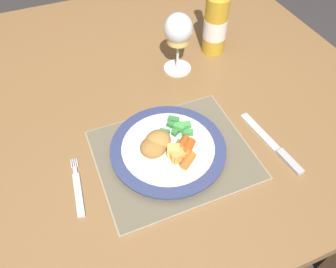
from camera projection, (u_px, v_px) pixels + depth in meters
name	position (u px, v px, depth m)	size (l,w,h in m)	color
ground_plane	(142.00, 221.00, 1.41)	(6.00, 6.00, 0.00)	#383333
dining_table	(127.00, 114.00, 0.91)	(1.28, 1.07, 0.74)	olive
placemat	(173.00, 155.00, 0.71)	(0.33, 0.27, 0.01)	gray
dinner_plate	(168.00, 149.00, 0.70)	(0.25, 0.25, 0.02)	white
breaded_croquettes	(156.00, 144.00, 0.68)	(0.08, 0.08, 0.04)	#A87033
green_beans_pile	(176.00, 129.00, 0.72)	(0.09, 0.09, 0.02)	#4CA84C
glazed_carrots	(184.00, 151.00, 0.67)	(0.07, 0.08, 0.02)	orange
fork	(78.00, 190.00, 0.65)	(0.03, 0.14, 0.01)	silver
table_knife	(275.00, 147.00, 0.72)	(0.04, 0.20, 0.01)	silver
wine_glass	(178.00, 32.00, 0.82)	(0.08, 0.08, 0.16)	silver
bottle	(216.00, 20.00, 0.89)	(0.07, 0.07, 0.27)	gold
roast_potatoes	(175.00, 154.00, 0.67)	(0.03, 0.04, 0.02)	#DBB256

